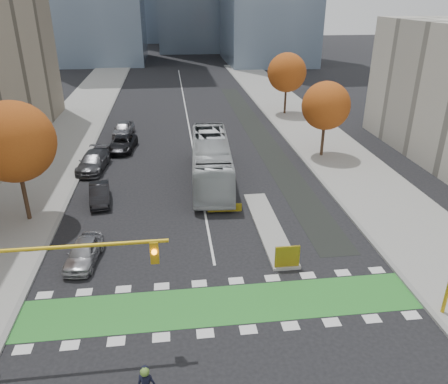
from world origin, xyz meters
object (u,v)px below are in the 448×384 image
object	(u,v)px
bus	(211,161)
parked_car_c	(93,161)
tree_east_near	(326,106)
parked_car_d	(122,144)
tree_east_far	(287,73)
parked_car_a	(84,252)
tree_west	(14,142)
parked_car_e	(123,129)
parked_car_b	(100,194)
traffic_signal_west	(31,272)
hazard_board	(287,256)

from	to	relation	value
bus	parked_car_c	xyz separation A→B (m)	(-10.02, 3.74, -0.99)
tree_east_near	parked_car_d	size ratio (longest dim) A/B	1.43
tree_east_far	parked_car_c	distance (m)	27.68
tree_east_near	parked_car_a	size ratio (longest dim) A/B	1.79
tree_west	parked_car_c	world-z (taller)	tree_west
tree_east_far	tree_east_near	bearing A→B (deg)	-91.79
tree_east_near	parked_car_e	distance (m)	21.69
parked_car_b	parked_car_e	distance (m)	16.84
traffic_signal_west	parked_car_b	distance (m)	15.21
parked_car_b	parked_car_d	bearing A→B (deg)	79.11
parked_car_d	tree_west	bearing A→B (deg)	-102.43
parked_car_b	parked_car_e	xyz separation A→B (m)	(0.34, 16.83, 0.11)
hazard_board	parked_car_c	xyz separation A→B (m)	(-13.00, 16.95, -0.03)
traffic_signal_west	parked_car_d	world-z (taller)	traffic_signal_west
hazard_board	traffic_signal_west	world-z (taller)	traffic_signal_west
bus	parked_car_a	size ratio (longest dim) A/B	3.19
tree_east_near	parked_car_e	bearing A→B (deg)	154.56
tree_east_far	parked_car_e	world-z (taller)	tree_east_far
parked_car_c	parked_car_d	size ratio (longest dim) A/B	1.07
hazard_board	tree_east_far	size ratio (longest dim) A/B	0.18
tree_west	tree_east_far	size ratio (longest dim) A/B	1.08
parked_car_a	parked_car_c	world-z (taller)	parked_car_c
traffic_signal_west	bus	xyz separation A→B (m)	(8.95, 17.92, -2.28)
tree_west	parked_car_e	bearing A→B (deg)	76.04
tree_east_far	tree_west	bearing A→B (deg)	-133.30
tree_east_near	parked_car_c	xyz separation A→B (m)	(-21.00, -0.85, -4.10)
parked_car_d	parked_car_e	bearing A→B (deg)	100.83
tree_west	parked_car_b	distance (m)	7.03
tree_east_near	hazard_board	bearing A→B (deg)	-114.20
tree_east_far	bus	size ratio (longest dim) A/B	0.61
hazard_board	parked_car_a	xyz separation A→B (m)	(-11.42, 2.09, -0.13)
parked_car_b	tree_west	bearing A→B (deg)	-160.11
tree_west	parked_car_b	world-z (taller)	tree_west
bus	parked_car_e	xyz separation A→B (m)	(-8.26, 13.74, -0.98)
parked_car_b	parked_car_c	world-z (taller)	parked_car_c
hazard_board	bus	xyz separation A→B (m)	(-2.98, 13.21, 0.95)
hazard_board	parked_car_c	distance (m)	21.36
parked_car_a	parked_car_b	world-z (taller)	parked_car_a
tree_east_near	parked_car_b	xyz separation A→B (m)	(-19.57, -7.68, -4.20)
bus	parked_car_e	distance (m)	16.06
tree_west	parked_car_c	xyz separation A→B (m)	(3.00, 9.15, -4.85)
hazard_board	tree_west	xyz separation A→B (m)	(-16.00, 7.80, 4.82)
tree_east_near	traffic_signal_west	xyz separation A→B (m)	(-19.93, -22.51, -0.83)
tree_west	hazard_board	bearing A→B (deg)	-25.99
hazard_board	traffic_signal_west	distance (m)	13.23
parked_car_a	hazard_board	bearing A→B (deg)	-3.41
parked_car_b	parked_car_d	distance (m)	11.85
traffic_signal_west	parked_car_a	xyz separation A→B (m)	(0.51, 6.80, -3.36)
bus	parked_car_e	bearing A→B (deg)	124.44
bus	hazard_board	bearing A→B (deg)	-73.88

